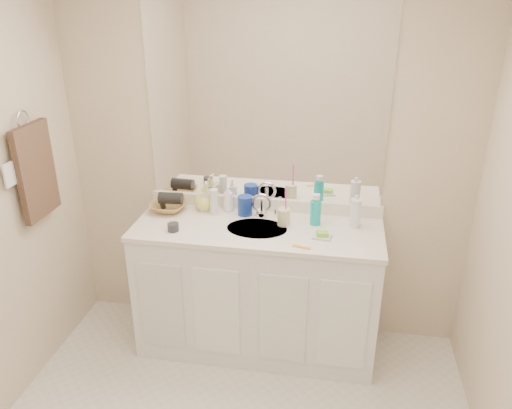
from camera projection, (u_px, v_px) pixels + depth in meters
name	position (u px, v px, depth m)	size (l,w,h in m)	color
wall_back	(265.00, 163.00, 3.16)	(2.60, 0.02, 2.40)	beige
vanity_cabinet	(257.00, 290.00, 3.22)	(1.50, 0.55, 0.85)	white
countertop	(257.00, 229.00, 3.05)	(1.52, 0.57, 0.03)	white
backsplash	(264.00, 204.00, 3.26)	(1.52, 0.03, 0.08)	white
sink_basin	(257.00, 230.00, 3.03)	(0.37, 0.37, 0.02)	#BBB3A3
faucet	(262.00, 208.00, 3.16)	(0.02, 0.02, 0.11)	silver
mirror	(265.00, 106.00, 3.01)	(1.48, 0.01, 1.20)	white
blue_mug	(245.00, 206.00, 3.18)	(0.09, 0.09, 0.13)	navy
tan_cup	(284.00, 217.00, 3.05)	(0.08, 0.08, 0.11)	beige
toothbrush	(286.00, 202.00, 3.00)	(0.01, 0.01, 0.19)	#DD3A9B
mouthwash_bottle	(316.00, 213.00, 3.05)	(0.07, 0.07, 0.15)	#0EAFAF
clear_pump_bottle	(355.00, 213.00, 3.01)	(0.07, 0.07, 0.18)	white
soap_dish	(322.00, 237.00, 2.91)	(0.11, 0.09, 0.01)	silver
green_soap	(322.00, 234.00, 2.90)	(0.07, 0.05, 0.03)	#81CD32
orange_comb	(301.00, 247.00, 2.80)	(0.11, 0.02, 0.00)	orange
dark_jar	(173.00, 227.00, 2.98)	(0.07, 0.07, 0.05)	#29292E
extra_white_bottle	(214.00, 202.00, 3.18)	(0.05, 0.05, 0.17)	white
soap_bottle_white	(228.00, 198.00, 3.22)	(0.07, 0.07, 0.18)	white
soap_bottle_cream	(207.00, 196.00, 3.24)	(0.09, 0.09, 0.19)	beige
soap_bottle_yellow	(205.00, 198.00, 3.24)	(0.13, 0.13, 0.16)	#F8FB61
wicker_basket	(168.00, 207.00, 3.25)	(0.23, 0.23, 0.06)	#9F7640
hair_dryer	(171.00, 198.00, 3.22)	(0.08, 0.08, 0.15)	black
towel_ring	(23.00, 120.00, 2.75)	(0.11, 0.11, 0.01)	silver
hand_towel	(36.00, 171.00, 2.86)	(0.04, 0.32, 0.55)	#2F2119
switch_plate	(9.00, 175.00, 2.67)	(0.01, 0.09, 0.13)	white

